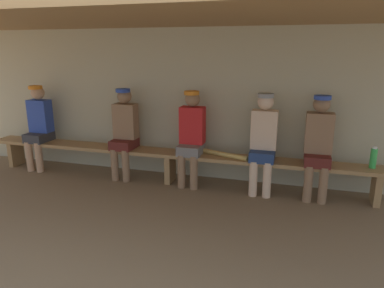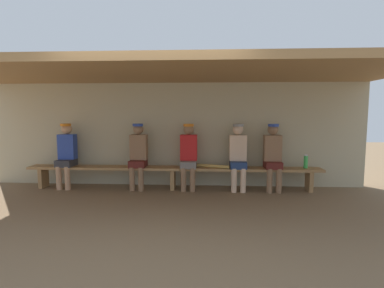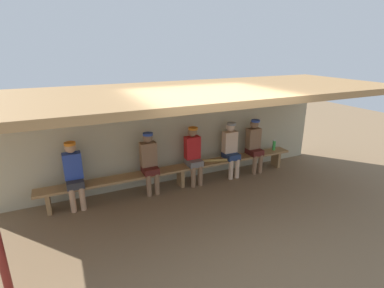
% 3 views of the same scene
% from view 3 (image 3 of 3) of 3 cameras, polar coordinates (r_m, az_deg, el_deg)
% --- Properties ---
extents(ground_plane, '(24.00, 24.00, 0.00)m').
position_cam_3_polar(ground_plane, '(5.63, 4.09, -14.42)').
color(ground_plane, brown).
extents(back_wall, '(8.00, 0.20, 2.20)m').
position_cam_3_polar(back_wall, '(6.83, -3.78, 1.81)').
color(back_wall, '#B7AD8C').
rests_on(back_wall, ground).
extents(dugout_roof, '(8.00, 2.80, 0.12)m').
position_cam_3_polar(dugout_roof, '(5.41, 1.02, 10.04)').
color(dugout_roof, '#9E7547').
rests_on(dugout_roof, back_wall).
extents(bench, '(6.00, 0.36, 0.46)m').
position_cam_3_polar(bench, '(6.68, -2.25, -5.06)').
color(bench, '#9E7547').
rests_on(bench, ground).
extents(player_in_red, '(0.34, 0.42, 1.34)m').
position_cam_3_polar(player_in_red, '(6.67, 0.26, -1.76)').
color(player_in_red, slate).
rests_on(player_in_red, ground).
extents(player_rightmost, '(0.34, 0.42, 1.34)m').
position_cam_3_polar(player_rightmost, '(6.12, -22.04, -5.10)').
color(player_rightmost, '#333338').
rests_on(player_rightmost, ground).
extents(player_middle, '(0.34, 0.42, 1.34)m').
position_cam_3_polar(player_middle, '(7.13, 7.56, -0.58)').
color(player_middle, navy).
rests_on(player_middle, ground).
extents(player_with_sunglasses, '(0.34, 0.42, 1.34)m').
position_cam_3_polar(player_with_sunglasses, '(7.51, 12.05, 0.15)').
color(player_with_sunglasses, '#591E19').
rests_on(player_with_sunglasses, ground).
extents(player_shirtless_tan, '(0.34, 0.42, 1.34)m').
position_cam_3_polar(player_shirtless_tan, '(6.33, -8.31, -3.10)').
color(player_shirtless_tan, '#591E19').
rests_on(player_shirtless_tan, ground).
extents(water_bottle_clear, '(0.08, 0.08, 0.27)m').
position_cam_3_polar(water_bottle_clear, '(7.98, 15.68, -0.23)').
color(water_bottle_clear, green).
rests_on(water_bottle_clear, bench).
extents(baseball_bat, '(0.84, 0.34, 0.07)m').
position_cam_3_polar(baseball_bat, '(6.93, 3.36, -3.24)').
color(baseball_bat, tan).
rests_on(baseball_bat, bench).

